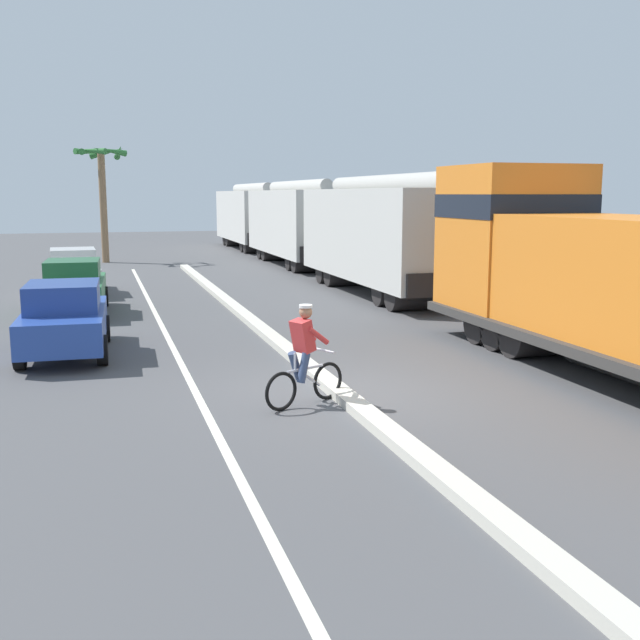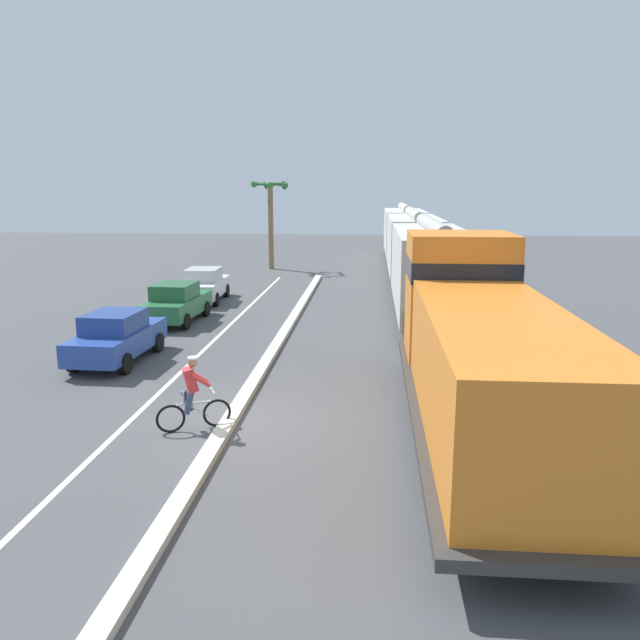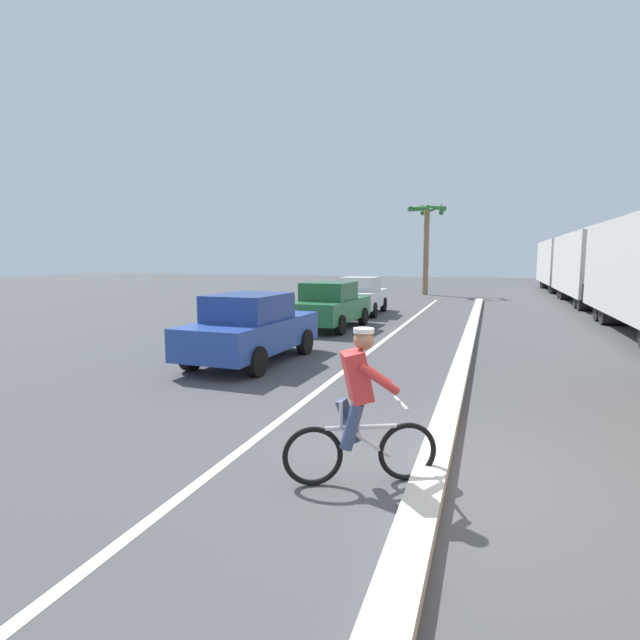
# 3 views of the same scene
# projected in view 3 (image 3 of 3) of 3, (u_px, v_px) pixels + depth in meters

# --- Properties ---
(ground_plane) EXTENTS (120.00, 120.00, 0.00)m
(ground_plane) POSITION_uv_depth(u_px,v_px,m) (433.00, 472.00, 5.75)
(ground_plane) COLOR #4C4C4F
(median_curb) EXTENTS (0.36, 36.00, 0.16)m
(median_curb) POSITION_uv_depth(u_px,v_px,m) (462.00, 362.00, 11.37)
(median_curb) COLOR beige
(median_curb) RESTS_ON ground
(lane_stripe) EXTENTS (0.14, 36.00, 0.01)m
(lane_stripe) POSITION_uv_depth(u_px,v_px,m) (360.00, 359.00, 12.15)
(lane_stripe) COLOR silver
(lane_stripe) RESTS_ON ground
(hopper_car_middle) EXTENTS (2.90, 10.60, 4.18)m
(hopper_car_middle) POSITION_uv_depth(u_px,v_px,m) (594.00, 265.00, 26.14)
(hopper_car_middle) COLOR beige
(hopper_car_middle) RESTS_ON ground
(hopper_car_trailing) EXTENTS (2.90, 10.60, 4.18)m
(hopper_car_trailing) POSITION_uv_depth(u_px,v_px,m) (564.00, 263.00, 37.03)
(hopper_car_trailing) COLOR beige
(hopper_car_trailing) RESTS_ON ground
(parked_car_blue) EXTENTS (1.95, 4.26, 1.62)m
(parked_car_blue) POSITION_uv_depth(u_px,v_px,m) (251.00, 328.00, 11.72)
(parked_car_blue) COLOR #28479E
(parked_car_blue) RESTS_ON ground
(parked_car_green) EXTENTS (1.97, 4.27, 1.62)m
(parked_car_green) POSITION_uv_depth(u_px,v_px,m) (330.00, 305.00, 17.28)
(parked_car_green) COLOR #286B3D
(parked_car_green) RESTS_ON ground
(parked_car_white) EXTENTS (1.98, 4.27, 1.62)m
(parked_car_white) POSITION_uv_depth(u_px,v_px,m) (361.00, 295.00, 21.81)
(parked_car_white) COLOR silver
(parked_car_white) RESTS_ON ground
(cyclist) EXTENTS (1.56, 0.82, 1.71)m
(cyclist) POSITION_uv_depth(u_px,v_px,m) (359.00, 411.00, 5.37)
(cyclist) COLOR black
(cyclist) RESTS_ON ground
(palm_tree_near) EXTENTS (2.65, 2.78, 6.03)m
(palm_tree_near) POSITION_uv_depth(u_px,v_px,m) (426.00, 226.00, 32.71)
(palm_tree_near) COLOR #846647
(palm_tree_near) RESTS_ON ground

